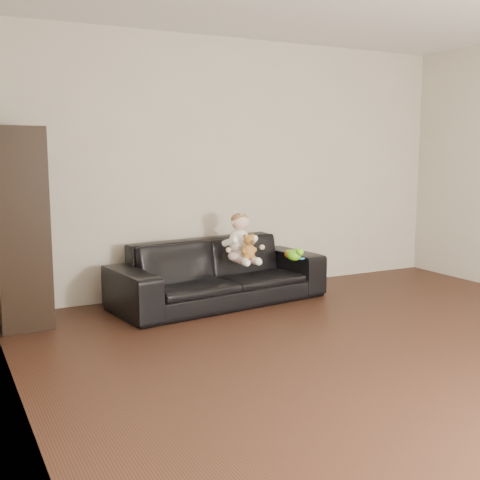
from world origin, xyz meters
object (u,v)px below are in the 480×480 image
baby (241,241)px  toy_green (294,255)px  sofa (219,272)px  teddy_bear (249,247)px  toy_blue_disc (300,258)px  cabinet (18,228)px  toy_rattle (288,254)px

baby → toy_green: size_ratio=2.95×
sofa → teddy_bear: 0.42m
teddy_bear → toy_blue_disc: (0.62, 0.07, -0.17)m
baby → toy_green: (0.51, -0.14, -0.16)m
toy_blue_disc → sofa: bearing=167.0°
cabinet → toy_blue_disc: size_ratio=16.20×
sofa → baby: (0.18, -0.11, 0.31)m
toy_blue_disc → toy_rattle: bearing=131.6°
toy_green → sofa: bearing=159.9°
toy_green → toy_rattle: size_ratio=2.28×
sofa → cabinet: 1.88m
toy_blue_disc → teddy_bear: bearing=-173.2°
sofa → toy_green: size_ratio=12.81×
toy_rattle → teddy_bear: bearing=-162.7°
toy_rattle → baby: bearing=-177.8°
teddy_bear → toy_green: size_ratio=1.48×
toy_green → toy_rattle: 0.16m
sofa → cabinet: size_ratio=1.25×
cabinet → baby: (1.98, -0.21, -0.22)m
teddy_bear → toy_green: teddy_bear is taller
cabinet → toy_blue_disc: 2.66m
cabinet → teddy_bear: (1.99, -0.36, -0.26)m
cabinet → toy_green: cabinet is taller
sofa → teddy_bear: size_ratio=8.63×
toy_rattle → sofa: bearing=172.7°
toy_green → cabinet: bearing=171.9°
sofa → cabinet: cabinet is taller
teddy_bear → cabinet: bearing=178.4°
toy_rattle → toy_green: bearing=-100.9°
toy_rattle → cabinet: bearing=175.6°
toy_blue_disc → baby: bearing=173.4°
baby → toy_rattle: (0.55, 0.02, -0.18)m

